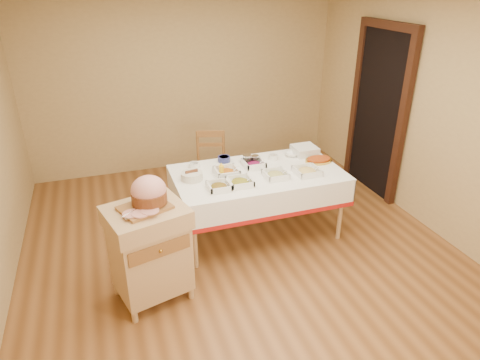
{
  "coord_description": "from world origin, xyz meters",
  "views": [
    {
      "loc": [
        -1.24,
        -3.62,
        2.69
      ],
      "look_at": [
        0.06,
        0.2,
        0.75
      ],
      "focal_mm": 32.0,
      "sensor_mm": 36.0,
      "label": 1
    }
  ],
  "objects_px": {
    "dining_table": "(258,185)",
    "preserve_jar_right": "(255,160)",
    "preserve_jar_left": "(247,161)",
    "ham_on_board": "(148,194)",
    "mustard_bottle": "(221,171)",
    "brass_platter": "(319,160)",
    "dining_chair": "(211,165)",
    "bread_basket": "(192,176)",
    "butcher_cart": "(149,248)",
    "plate_stack": "(305,150)"
  },
  "relations": [
    {
      "from": "dining_chair",
      "to": "bread_basket",
      "type": "bearing_deg",
      "value": -115.25
    },
    {
      "from": "bread_basket",
      "to": "plate_stack",
      "type": "distance_m",
      "value": 1.45
    },
    {
      "from": "preserve_jar_left",
      "to": "bread_basket",
      "type": "height_order",
      "value": "preserve_jar_left"
    },
    {
      "from": "ham_on_board",
      "to": "mustard_bottle",
      "type": "relative_size",
      "value": 2.48
    },
    {
      "from": "dining_chair",
      "to": "bread_basket",
      "type": "distance_m",
      "value": 1.15
    },
    {
      "from": "dining_table",
      "to": "bread_basket",
      "type": "distance_m",
      "value": 0.75
    },
    {
      "from": "ham_on_board",
      "to": "brass_platter",
      "type": "bearing_deg",
      "value": 19.88
    },
    {
      "from": "dining_table",
      "to": "dining_chair",
      "type": "relative_size",
      "value": 2.08
    },
    {
      "from": "mustard_bottle",
      "to": "brass_platter",
      "type": "distance_m",
      "value": 1.17
    },
    {
      "from": "dining_chair",
      "to": "ham_on_board",
      "type": "distance_m",
      "value": 2.07
    },
    {
      "from": "bread_basket",
      "to": "dining_chair",
      "type": "bearing_deg",
      "value": 64.75
    },
    {
      "from": "butcher_cart",
      "to": "preserve_jar_left",
      "type": "relative_size",
      "value": 7.44
    },
    {
      "from": "butcher_cart",
      "to": "dining_chair",
      "type": "relative_size",
      "value": 1.05
    },
    {
      "from": "bread_basket",
      "to": "brass_platter",
      "type": "relative_size",
      "value": 0.7
    },
    {
      "from": "ham_on_board",
      "to": "brass_platter",
      "type": "xyz_separation_m",
      "value": [
        2.01,
        0.73,
        -0.26
      ]
    },
    {
      "from": "dining_table",
      "to": "dining_chair",
      "type": "xyz_separation_m",
      "value": [
        -0.25,
        1.03,
        -0.15
      ]
    },
    {
      "from": "dining_chair",
      "to": "brass_platter",
      "type": "xyz_separation_m",
      "value": [
        1.01,
        -0.99,
        0.33
      ]
    },
    {
      "from": "preserve_jar_right",
      "to": "bread_basket",
      "type": "distance_m",
      "value": 0.78
    },
    {
      "from": "dining_table",
      "to": "ham_on_board",
      "type": "bearing_deg",
      "value": -151.31
    },
    {
      "from": "dining_chair",
      "to": "dining_table",
      "type": "bearing_deg",
      "value": -76.32
    },
    {
      "from": "ham_on_board",
      "to": "preserve_jar_left",
      "type": "xyz_separation_m",
      "value": [
        1.2,
        0.89,
        -0.22
      ]
    },
    {
      "from": "dining_chair",
      "to": "brass_platter",
      "type": "relative_size",
      "value": 2.73
    },
    {
      "from": "ham_on_board",
      "to": "bread_basket",
      "type": "relative_size",
      "value": 1.86
    },
    {
      "from": "preserve_jar_left",
      "to": "dining_chair",
      "type": "bearing_deg",
      "value": 103.91
    },
    {
      "from": "bread_basket",
      "to": "plate_stack",
      "type": "relative_size",
      "value": 0.84
    },
    {
      "from": "ham_on_board",
      "to": "brass_platter",
      "type": "height_order",
      "value": "ham_on_board"
    },
    {
      "from": "preserve_jar_right",
      "to": "plate_stack",
      "type": "xyz_separation_m",
      "value": [
        0.67,
        0.1,
        0.0
      ]
    },
    {
      "from": "preserve_jar_right",
      "to": "mustard_bottle",
      "type": "height_order",
      "value": "mustard_bottle"
    },
    {
      "from": "plate_stack",
      "to": "brass_platter",
      "type": "relative_size",
      "value": 0.84
    },
    {
      "from": "ham_on_board",
      "to": "bread_basket",
      "type": "xyz_separation_m",
      "value": [
        0.53,
        0.73,
        -0.24
      ]
    },
    {
      "from": "dining_table",
      "to": "preserve_jar_right",
      "type": "xyz_separation_m",
      "value": [
        0.05,
        0.21,
        0.21
      ]
    },
    {
      "from": "dining_chair",
      "to": "ham_on_board",
      "type": "xyz_separation_m",
      "value": [
        -0.99,
        -1.72,
        0.59
      ]
    },
    {
      "from": "mustard_bottle",
      "to": "bread_basket",
      "type": "relative_size",
      "value": 0.75
    },
    {
      "from": "dining_table",
      "to": "brass_platter",
      "type": "bearing_deg",
      "value": 3.3
    },
    {
      "from": "dining_table",
      "to": "preserve_jar_left",
      "type": "xyz_separation_m",
      "value": [
        -0.05,
        0.21,
        0.22
      ]
    },
    {
      "from": "ham_on_board",
      "to": "mustard_bottle",
      "type": "height_order",
      "value": "ham_on_board"
    },
    {
      "from": "butcher_cart",
      "to": "preserve_jar_right",
      "type": "relative_size",
      "value": 8.55
    },
    {
      "from": "dining_chair",
      "to": "bread_basket",
      "type": "height_order",
      "value": "dining_chair"
    },
    {
      "from": "ham_on_board",
      "to": "preserve_jar_left",
      "type": "distance_m",
      "value": 1.51
    },
    {
      "from": "dining_table",
      "to": "ham_on_board",
      "type": "relative_size",
      "value": 4.35
    },
    {
      "from": "mustard_bottle",
      "to": "dining_chair",
      "type": "bearing_deg",
      "value": 81.27
    },
    {
      "from": "mustard_bottle",
      "to": "butcher_cart",
      "type": "bearing_deg",
      "value": -140.87
    },
    {
      "from": "ham_on_board",
      "to": "dining_table",
      "type": "bearing_deg",
      "value": 28.69
    },
    {
      "from": "dining_chair",
      "to": "bread_basket",
      "type": "xyz_separation_m",
      "value": [
        -0.47,
        -0.99,
        0.35
      ]
    },
    {
      "from": "dining_table",
      "to": "preserve_jar_left",
      "type": "bearing_deg",
      "value": 102.81
    },
    {
      "from": "butcher_cart",
      "to": "dining_chair",
      "type": "bearing_deg",
      "value": 59.35
    },
    {
      "from": "preserve_jar_left",
      "to": "mustard_bottle",
      "type": "distance_m",
      "value": 0.42
    },
    {
      "from": "brass_platter",
      "to": "preserve_jar_right",
      "type": "bearing_deg",
      "value": 167.13
    },
    {
      "from": "ham_on_board",
      "to": "mustard_bottle",
      "type": "bearing_deg",
      "value": 39.18
    },
    {
      "from": "bread_basket",
      "to": "ham_on_board",
      "type": "bearing_deg",
      "value": -125.95
    }
  ]
}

